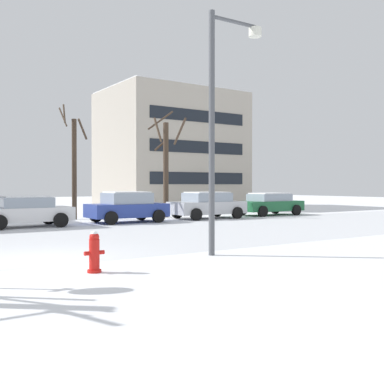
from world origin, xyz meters
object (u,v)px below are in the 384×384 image
(parked_car_white, at_px, (26,211))
(parked_car_blue, at_px, (127,207))
(parked_car_green, at_px, (269,204))
(street_lamp, at_px, (220,109))
(parked_car_silver, at_px, (207,205))
(fire_hydrant, at_px, (94,252))

(parked_car_white, distance_m, parked_car_blue, 4.86)
(parked_car_green, bearing_deg, street_lamp, -137.49)
(parked_car_green, bearing_deg, parked_car_silver, -177.18)
(parked_car_silver, relative_size, parked_car_green, 1.00)
(parked_car_white, relative_size, parked_car_silver, 0.94)
(fire_hydrant, bearing_deg, parked_car_white, 82.09)
(street_lamp, bearing_deg, parked_car_silver, 55.85)
(fire_hydrant, distance_m, parked_car_blue, 13.45)
(parked_car_white, relative_size, parked_car_green, 0.94)
(street_lamp, distance_m, parked_car_blue, 11.90)
(parked_car_silver, xyz_separation_m, parked_car_green, (4.86, 0.24, -0.05))
(parked_car_white, xyz_separation_m, parked_car_blue, (4.86, -0.09, 0.06))
(parked_car_white, bearing_deg, fire_hydrant, -97.91)
(fire_hydrant, height_order, parked_car_blue, parked_car_blue)
(parked_car_blue, height_order, parked_car_silver, parked_car_blue)
(parked_car_blue, distance_m, parked_car_green, 9.72)
(fire_hydrant, bearing_deg, parked_car_silver, 45.95)
(street_lamp, height_order, parked_car_white, street_lamp)
(parked_car_white, bearing_deg, street_lamp, -79.13)
(street_lamp, xyz_separation_m, parked_car_silver, (7.56, 11.15, -3.12))
(street_lamp, distance_m, parked_car_white, 11.88)
(fire_hydrant, relative_size, parked_car_green, 0.21)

